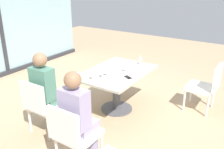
{
  "coord_description": "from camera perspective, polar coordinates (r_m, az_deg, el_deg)",
  "views": [
    {
      "loc": [
        -3.33,
        -2.1,
        2.21
      ],
      "look_at": [
        0.0,
        0.1,
        0.65
      ],
      "focal_mm": 39.61,
      "sensor_mm": 36.0,
      "label": 1
    }
  ],
  "objects": [
    {
      "name": "ground_plane",
      "position": [
        4.51,
        1.07,
        -7.97
      ],
      "size": [
        12.0,
        12.0,
        0.0
      ],
      "primitive_type": "plane",
      "color": "tan"
    },
    {
      "name": "chair_side_end",
      "position": [
        3.05,
        -8.97,
        -13.16
      ],
      "size": [
        0.5,
        0.46,
        0.87
      ],
      "color": "silver",
      "rests_on": "ground_plane"
    },
    {
      "name": "person_far_left",
      "position": [
        3.75,
        -14.9,
        -3.14
      ],
      "size": [
        0.39,
        0.34,
        1.26
      ],
      "color": "#4C7F6B",
      "rests_on": "ground_plane"
    },
    {
      "name": "coffee_cup",
      "position": [
        3.94,
        -7.83,
        -0.2
      ],
      "size": [
        0.08,
        0.08,
        0.09
      ],
      "primitive_type": "cylinder",
      "color": "white",
      "rests_on": "dining_table_main"
    },
    {
      "name": "window_wall_backdrop",
      "position": [
        6.33,
        -24.48,
        10.42
      ],
      "size": [
        4.82,
        0.1,
        2.7
      ],
      "color": "#96B7BC",
      "rests_on": "ground_plane"
    },
    {
      "name": "wine_glass_1",
      "position": [
        3.88,
        -2.2,
        0.98
      ],
      "size": [
        0.07,
        0.07,
        0.18
      ],
      "color": "silver",
      "rests_on": "dining_table_main"
    },
    {
      "name": "person_side_end",
      "position": [
        3.01,
        -7.79,
        -9.02
      ],
      "size": [
        0.39,
        0.34,
        1.26
      ],
      "color": "#9E93B7",
      "rests_on": "ground_plane"
    },
    {
      "name": "cell_phone_on_table",
      "position": [
        3.95,
        3.67,
        -0.63
      ],
      "size": [
        0.13,
        0.16,
        0.01
      ],
      "primitive_type": "cube",
      "rotation": [
        0.0,
        0.0,
        -0.46
      ],
      "color": "black",
      "rests_on": "dining_table_main"
    },
    {
      "name": "wine_glass_4",
      "position": [
        3.95,
        -1.2,
        1.37
      ],
      "size": [
        0.07,
        0.07,
        0.18
      ],
      "color": "silver",
      "rests_on": "dining_table_main"
    },
    {
      "name": "dining_table_main",
      "position": [
        4.27,
        1.12,
        -1.38
      ],
      "size": [
        1.37,
        0.95,
        0.73
      ],
      "color": "#BCB29E",
      "rests_on": "ground_plane"
    },
    {
      "name": "chair_front_right",
      "position": [
        4.55,
        21.04,
        -2.25
      ],
      "size": [
        0.46,
        0.5,
        0.87
      ],
      "color": "silver",
      "rests_on": "ground_plane"
    },
    {
      "name": "wine_glass_3",
      "position": [
        4.52,
        6.58,
        3.88
      ],
      "size": [
        0.07,
        0.07,
        0.18
      ],
      "color": "silver",
      "rests_on": "dining_table_main"
    },
    {
      "name": "wine_glass_0",
      "position": [
        4.13,
        3.16,
        2.26
      ],
      "size": [
        0.07,
        0.07,
        0.18
      ],
      "color": "silver",
      "rests_on": "dining_table_main"
    },
    {
      "name": "chair_far_left",
      "position": [
        3.78,
        -15.83,
        -6.51
      ],
      "size": [
        0.5,
        0.46,
        0.87
      ],
      "color": "silver",
      "rests_on": "ground_plane"
    },
    {
      "name": "wine_glass_2",
      "position": [
        3.82,
        -4.63,
        0.6
      ],
      "size": [
        0.07,
        0.07,
        0.18
      ],
      "color": "silver",
      "rests_on": "dining_table_main"
    }
  ]
}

